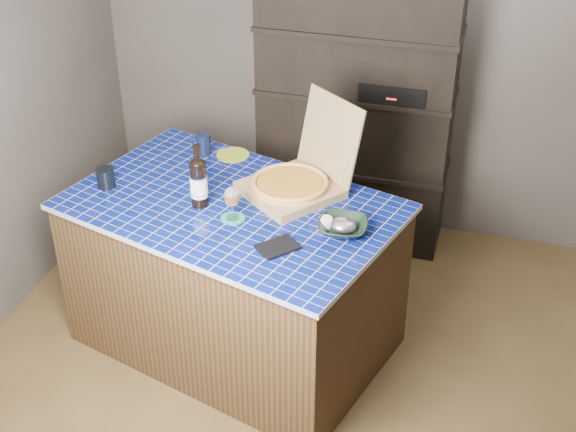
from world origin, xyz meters
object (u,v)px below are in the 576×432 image
(kitchen_island, at_px, (235,275))
(dvd_case, at_px, (278,247))
(mead_bottle, at_px, (199,182))
(pizza_box, at_px, (295,181))
(wine_glass, at_px, (232,197))
(bowl, at_px, (343,227))

(kitchen_island, distance_m, dvd_case, 0.65)
(kitchen_island, relative_size, mead_bottle, 5.46)
(pizza_box, relative_size, wine_glass, 3.88)
(wine_glass, bearing_deg, kitchen_island, 112.26)
(mead_bottle, distance_m, bowl, 0.76)
(dvd_case, bearing_deg, wine_glass, -170.93)
(kitchen_island, distance_m, mead_bottle, 0.61)
(wine_glass, bearing_deg, mead_bottle, 158.94)
(kitchen_island, xyz_separation_m, wine_glass, (0.05, -0.13, 0.58))
(kitchen_island, distance_m, bowl, 0.78)
(wine_glass, height_order, dvd_case, wine_glass)
(wine_glass, distance_m, bowl, 0.56)
(wine_glass, bearing_deg, pizza_box, 55.71)
(kitchen_island, relative_size, bowl, 7.85)
(mead_bottle, bearing_deg, dvd_case, -28.23)
(kitchen_island, xyz_separation_m, mead_bottle, (-0.15, -0.05, 0.59))
(wine_glass, height_order, bowl, wine_glass)
(mead_bottle, relative_size, bowl, 1.44)
(bowl, bearing_deg, dvd_case, -140.14)
(wine_glass, relative_size, bowl, 0.73)
(dvd_case, height_order, bowl, bowl)
(pizza_box, distance_m, dvd_case, 0.52)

